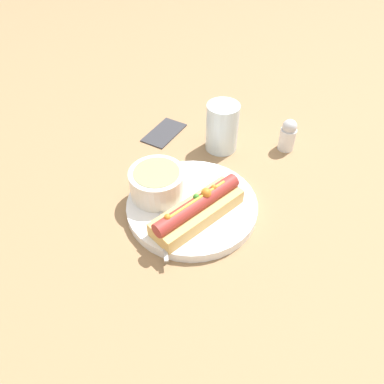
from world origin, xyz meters
TOP-DOWN VIEW (x-y plane):
  - ground_plane at (0.00, 0.00)m, footprint 4.00×4.00m
  - dinner_plate at (0.00, 0.00)m, footprint 0.24×0.24m
  - hot_dog at (-0.01, -0.04)m, footprint 0.19×0.09m
  - soup_bowl at (-0.04, 0.06)m, footprint 0.10×0.10m
  - spoon at (-0.05, 0.03)m, footprint 0.09×0.17m
  - drinking_glass at (0.16, 0.13)m, footprint 0.07×0.07m
  - napkin at (0.08, 0.24)m, footprint 0.13×0.10m
  - salt_shaker at (0.28, 0.05)m, footprint 0.04×0.04m

SIDE VIEW (x-z plane):
  - ground_plane at x=0.00m, z-range 0.00..0.00m
  - napkin at x=0.08m, z-range 0.00..0.01m
  - dinner_plate at x=0.00m, z-range 0.00..0.02m
  - spoon at x=-0.05m, z-range 0.02..0.03m
  - salt_shaker at x=0.28m, z-range 0.00..0.07m
  - hot_dog at x=-0.01m, z-range 0.01..0.07m
  - soup_bowl at x=-0.04m, z-range 0.02..0.07m
  - drinking_glass at x=0.16m, z-range 0.00..0.11m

